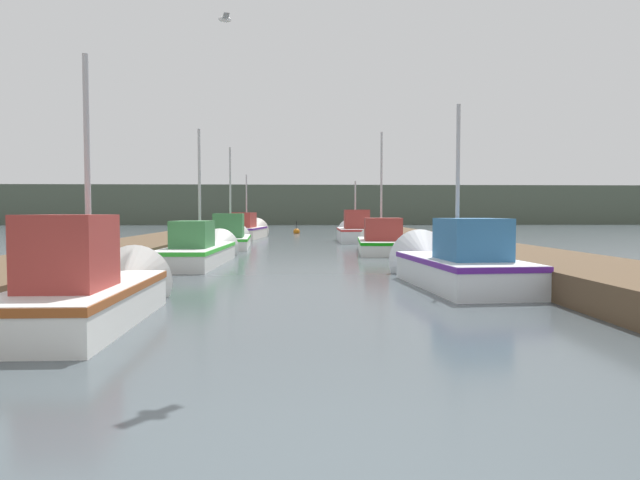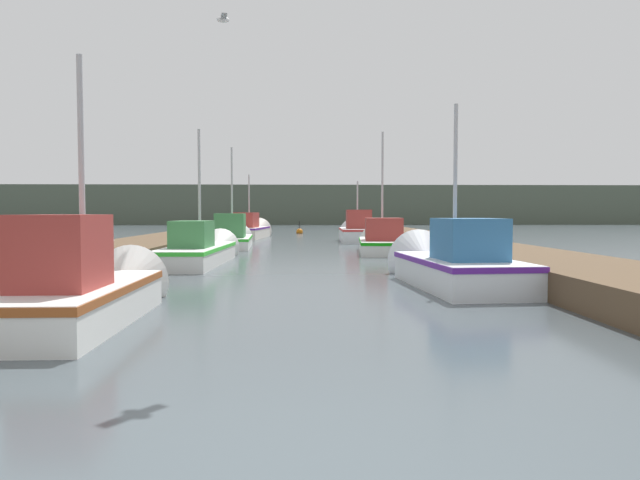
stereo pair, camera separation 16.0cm
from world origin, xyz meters
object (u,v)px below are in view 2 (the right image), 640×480
at_px(fishing_boat_0, 88,289).
at_px(seagull_lead, 223,19).
at_px(fishing_boat_1, 449,264).
at_px(channel_buoy, 300,232).
at_px(fishing_boat_5, 357,232).
at_px(mooring_piling_1, 108,262).
at_px(fishing_boat_2, 203,250).
at_px(fishing_boat_4, 233,237).
at_px(fishing_boat_6, 250,230).
at_px(mooring_piling_0, 441,243).
at_px(fishing_boat_3, 382,241).

distance_m(fishing_boat_0, seagull_lead, 7.02).
xyz_separation_m(fishing_boat_1, channel_buoy, (-3.18, 28.27, -0.29)).
distance_m(fishing_boat_1, fishing_boat_5, 17.61).
bearing_deg(seagull_lead, mooring_piling_1, 93.77).
xyz_separation_m(fishing_boat_0, fishing_boat_1, (6.04, 3.71, -0.01)).
bearing_deg(fishing_boat_2, fishing_boat_4, 92.54).
bearing_deg(fishing_boat_2, mooring_piling_1, -98.72).
distance_m(fishing_boat_1, fishing_boat_2, 8.04).
xyz_separation_m(fishing_boat_2, fishing_boat_5, (5.82, 12.25, 0.11)).
xyz_separation_m(fishing_boat_1, mooring_piling_1, (-7.02, 0.05, 0.05)).
distance_m(fishing_boat_6, mooring_piling_1, 21.87).
height_order(fishing_boat_0, mooring_piling_0, fishing_boat_0).
xyz_separation_m(fishing_boat_5, fishing_boat_6, (-5.88, 4.29, -0.01)).
height_order(fishing_boat_2, seagull_lead, seagull_lead).
bearing_deg(fishing_boat_1, mooring_piling_0, 73.51).
bearing_deg(fishing_boat_1, fishing_boat_5, 86.00).
bearing_deg(fishing_boat_4, fishing_boat_0, -92.89).
xyz_separation_m(fishing_boat_1, fishing_boat_2, (-6.00, 5.35, -0.05)).
bearing_deg(fishing_boat_6, fishing_boat_3, -57.87).
bearing_deg(fishing_boat_4, channel_buoy, 76.32).
bearing_deg(fishing_boat_3, fishing_boat_2, -138.41).
xyz_separation_m(fishing_boat_4, fishing_boat_6, (-0.02, 8.71, 0.04)).
bearing_deg(fishing_boat_2, fishing_boat_0, -88.09).
relative_size(fishing_boat_4, fishing_boat_6, 0.96).
relative_size(fishing_boat_2, seagull_lead, 11.13).
bearing_deg(mooring_piling_0, seagull_lead, -143.56).
height_order(fishing_boat_0, fishing_boat_2, fishing_boat_2).
xyz_separation_m(fishing_boat_6, seagull_lead, (1.33, -21.08, 5.16)).
distance_m(fishing_boat_5, fishing_boat_6, 7.28).
xyz_separation_m(fishing_boat_2, fishing_boat_4, (-0.05, 7.84, 0.06)).
xyz_separation_m(fishing_boat_5, mooring_piling_1, (-6.84, -17.55, -0.01)).
relative_size(mooring_piling_1, channel_buoy, 0.99).
distance_m(fishing_boat_1, seagull_lead, 7.09).
bearing_deg(fishing_boat_5, fishing_boat_4, -141.52).
relative_size(fishing_boat_5, seagull_lead, 9.43).
bearing_deg(mooring_piling_1, fishing_boat_5, 68.71).
bearing_deg(channel_buoy, fishing_boat_2, -97.01).
bearing_deg(mooring_piling_1, fishing_boat_1, -0.42).
bearing_deg(fishing_boat_2, fishing_boat_6, 92.41).
bearing_deg(fishing_boat_0, fishing_boat_4, 89.56).
height_order(fishing_boat_1, fishing_boat_5, fishing_boat_1).
distance_m(channel_buoy, seagull_lead, 28.04).
relative_size(fishing_boat_0, mooring_piling_0, 3.71).
bearing_deg(fishing_boat_2, fishing_boat_1, -39.56).
relative_size(fishing_boat_1, seagull_lead, 8.73).
relative_size(mooring_piling_1, seagull_lead, 1.69).
bearing_deg(fishing_boat_2, mooring_piling_0, 0.24).
distance_m(fishing_boat_0, fishing_boat_2, 9.06).
bearing_deg(fishing_boat_1, seagull_lead, 165.63).
height_order(fishing_boat_3, mooring_piling_1, fishing_boat_3).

